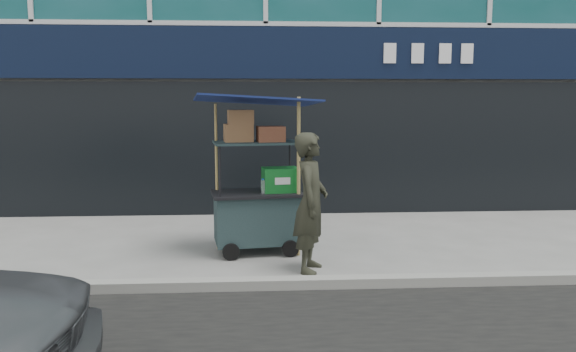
{
  "coord_description": "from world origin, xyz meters",
  "views": [
    {
      "loc": [
        -0.22,
        -6.22,
        2.11
      ],
      "look_at": [
        0.23,
        1.2,
        1.07
      ],
      "focal_mm": 35.0,
      "sensor_mm": 36.0,
      "label": 1
    }
  ],
  "objects": [
    {
      "name": "ground",
      "position": [
        0.0,
        0.0,
        0.0
      ],
      "size": [
        80.0,
        80.0,
        0.0
      ],
      "primitive_type": "plane",
      "color": "slate",
      "rests_on": "ground"
    },
    {
      "name": "curb",
      "position": [
        0.0,
        -0.2,
        0.06
      ],
      "size": [
        80.0,
        0.18,
        0.12
      ],
      "primitive_type": "cube",
      "color": "gray",
      "rests_on": "ground"
    },
    {
      "name": "vendor_cart",
      "position": [
        -0.17,
        1.34,
        0.76
      ],
      "size": [
        1.75,
        1.35,
        2.17
      ],
      "rotation": [
        0.0,
        0.0,
        0.14
      ],
      "color": "#1B2E2F",
      "rests_on": "ground"
    },
    {
      "name": "vendor_man",
      "position": [
        0.46,
        0.46,
        0.85
      ],
      "size": [
        0.55,
        0.7,
        1.7
      ],
      "primitive_type": "imported",
      "rotation": [
        0.0,
        0.0,
        1.32
      ],
      "color": "#282A1E",
      "rests_on": "ground"
    }
  ]
}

